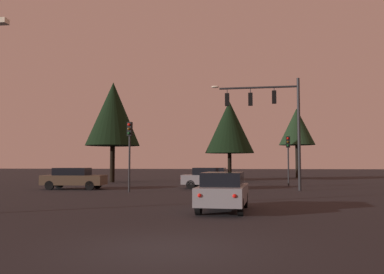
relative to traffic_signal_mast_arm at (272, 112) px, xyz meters
name	(u,v)px	position (x,y,z in m)	size (l,w,h in m)	color
ground_plane	(216,186)	(-4.11, 5.09, -5.39)	(168.00, 168.00, 0.00)	black
traffic_signal_mast_arm	(272,112)	(0.00, 0.00, 0.00)	(6.10, 0.67, 7.70)	#232326
traffic_light_corner_left	(129,143)	(-9.28, -2.90, -2.21)	(0.34, 0.37, 4.50)	#232326
traffic_light_corner_right	(288,151)	(1.70, 4.79, -2.55)	(0.35, 0.38, 3.99)	#232326
car_nearside_lane	(223,191)	(-3.03, -12.27, -4.60)	(2.07, 4.29, 1.52)	gray
car_crossing_left	(211,178)	(-4.28, 1.21, -4.60)	(4.43, 2.12, 1.52)	gray
car_crossing_right	(74,178)	(-13.98, -0.43, -4.60)	(4.45, 1.94, 1.52)	#473828
tree_behind_sign	(297,127)	(5.19, 23.47, 0.95)	(4.45, 4.45, 8.68)	black
tree_left_far	(113,114)	(-14.31, 9.86, 1.20)	(5.21, 5.21, 9.71)	black
tree_center_horizon	(229,127)	(-3.09, 13.75, 0.17)	(5.05, 5.05, 8.28)	black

